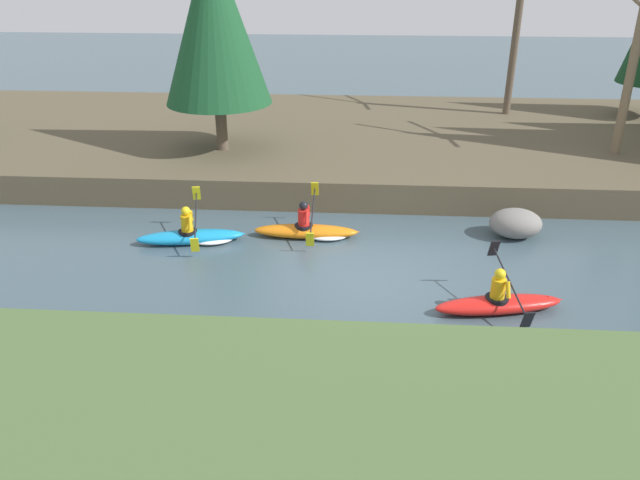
# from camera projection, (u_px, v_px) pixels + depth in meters

# --- Properties ---
(ground_plane) EXTENTS (90.00, 90.00, 0.00)m
(ground_plane) POSITION_uv_depth(u_px,v_px,m) (370.00, 284.00, 14.04)
(ground_plane) COLOR #425660
(riverbank_far) EXTENTS (44.00, 11.69, 0.89)m
(riverbank_far) POSITION_uv_depth(u_px,v_px,m) (369.00, 142.00, 22.86)
(riverbank_far) COLOR brown
(riverbank_far) RESTS_ON ground
(conifer_tree_left) EXTENTS (3.33, 3.33, 6.49)m
(conifer_tree_left) POSITION_uv_depth(u_px,v_px,m) (214.00, 21.00, 18.78)
(conifer_tree_left) COLOR brown
(conifer_tree_left) RESTS_ON riverbank_far
(bare_tree_upstream) EXTENTS (3.65, 3.61, 6.64)m
(bare_tree_upstream) POSITION_uv_depth(u_px,v_px,m) (517.00, 32.00, 23.62)
(bare_tree_upstream) COLOR brown
(bare_tree_upstream) RESTS_ON riverbank_far
(bare_tree_mid_upstream) EXTENTS (3.34, 3.30, 6.03)m
(bare_tree_mid_upstream) POSITION_uv_depth(u_px,v_px,m) (633.00, 62.00, 18.96)
(bare_tree_mid_upstream) COLOR #7A664C
(bare_tree_mid_upstream) RESTS_ON riverbank_far
(kayaker_lead) EXTENTS (2.79, 2.06, 1.20)m
(kayaker_lead) POSITION_uv_depth(u_px,v_px,m) (500.00, 302.00, 12.89)
(kayaker_lead) COLOR red
(kayaker_lead) RESTS_ON ground
(kayaker_middle) EXTENTS (2.77, 2.06, 1.20)m
(kayaker_middle) POSITION_uv_depth(u_px,v_px,m) (310.00, 230.00, 16.24)
(kayaker_middle) COLOR orange
(kayaker_middle) RESTS_ON ground
(kayaker_trailing) EXTENTS (2.79, 2.06, 1.20)m
(kayaker_trailing) POSITION_uv_depth(u_px,v_px,m) (195.00, 236.00, 15.94)
(kayaker_trailing) COLOR #1993D6
(kayaker_trailing) RESTS_ON ground
(boulder_midstream) EXTENTS (1.35, 1.06, 0.76)m
(boulder_midstream) POSITION_uv_depth(u_px,v_px,m) (515.00, 223.00, 16.20)
(boulder_midstream) COLOR gray
(boulder_midstream) RESTS_ON ground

